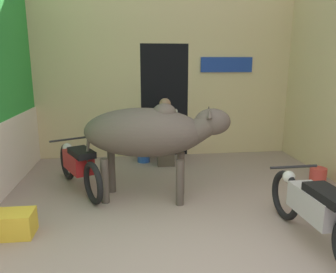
# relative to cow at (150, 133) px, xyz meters

# --- Properties ---
(wall_back_with_doorway) EXTENTS (5.14, 0.93, 3.79)m
(wall_back_with_doorway) POSITION_rel_cow_xyz_m (0.46, 2.42, 0.70)
(wall_back_with_doorway) COLOR #D1BC84
(wall_back_with_doorway) RESTS_ON ground_plane
(cow) EXTENTS (2.08, 1.01, 1.37)m
(cow) POSITION_rel_cow_xyz_m (0.00, 0.00, 0.00)
(cow) COLOR #4C4238
(cow) RESTS_ON ground_plane
(motorcycle_near) EXTENTS (0.58, 1.86, 0.73)m
(motorcycle_near) POSITION_rel_cow_xyz_m (1.64, -1.43, -0.55)
(motorcycle_near) COLOR black
(motorcycle_near) RESTS_ON ground_plane
(motorcycle_far) EXTENTS (0.91, 1.61, 0.72)m
(motorcycle_far) POSITION_rel_cow_xyz_m (-1.05, 0.42, -0.56)
(motorcycle_far) COLOR black
(motorcycle_far) RESTS_ON ground_plane
(shopkeeper_seated) EXTENTS (0.45, 0.34, 1.26)m
(shopkeeper_seated) POSITION_rel_cow_xyz_m (0.39, 1.57, -0.30)
(shopkeeper_seated) COLOR brown
(shopkeeper_seated) RESTS_ON ground_plane
(plastic_stool) EXTENTS (0.35, 0.35, 0.45)m
(plastic_stool) POSITION_rel_cow_xyz_m (-0.02, 1.77, -0.72)
(plastic_stool) COLOR #2856B2
(plastic_stool) RESTS_ON ground_plane
(crate) EXTENTS (0.44, 0.32, 0.28)m
(crate) POSITION_rel_cow_xyz_m (-1.59, -0.86, -0.82)
(crate) COLOR gold
(crate) RESTS_ON ground_plane
(bucket) EXTENTS (0.26, 0.26, 0.26)m
(bucket) POSITION_rel_cow_xyz_m (2.71, 0.27, -0.83)
(bucket) COLOR #C63D33
(bucket) RESTS_ON ground_plane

